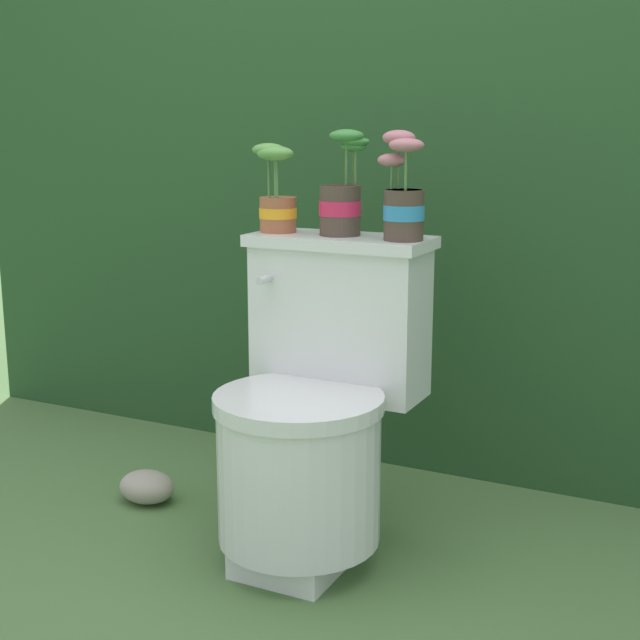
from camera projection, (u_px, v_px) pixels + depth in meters
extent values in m
plane|color=#4C703D|center=(304.00, 569.00, 2.18)|extent=(12.00, 12.00, 0.00)
cube|color=#234723|center=(451.00, 188.00, 2.92)|extent=(3.42, 0.64, 1.73)
cube|color=silver|center=(299.00, 550.00, 2.21)|extent=(0.24, 0.31, 0.07)
cylinder|color=silver|center=(299.00, 474.00, 2.16)|extent=(0.40, 0.40, 0.33)
cylinder|color=silver|center=(299.00, 402.00, 2.12)|extent=(0.41, 0.41, 0.04)
cube|color=silver|center=(340.00, 321.00, 2.29)|extent=(0.44, 0.18, 0.38)
cube|color=silver|center=(340.00, 241.00, 2.25)|extent=(0.46, 0.21, 0.03)
cylinder|color=silver|center=(264.00, 280.00, 2.23)|extent=(0.02, 0.05, 0.02)
cylinder|color=#9E5638|center=(278.00, 215.00, 2.30)|extent=(0.10, 0.10, 0.09)
cylinder|color=orange|center=(278.00, 213.00, 2.30)|extent=(0.10, 0.10, 0.03)
cylinder|color=#332319|center=(278.00, 199.00, 2.30)|extent=(0.09, 0.09, 0.01)
cylinder|color=#4C753D|center=(269.00, 176.00, 2.26)|extent=(0.01, 0.01, 0.11)
ellipsoid|color=#569342|center=(268.00, 150.00, 2.25)|extent=(0.09, 0.06, 0.03)
cylinder|color=#4C753D|center=(277.00, 177.00, 2.25)|extent=(0.01, 0.01, 0.11)
ellipsoid|color=#569342|center=(277.00, 151.00, 2.23)|extent=(0.07, 0.05, 0.03)
cylinder|color=#4C753D|center=(275.00, 178.00, 2.25)|extent=(0.01, 0.01, 0.10)
ellipsoid|color=#569342|center=(275.00, 153.00, 2.24)|extent=(0.10, 0.07, 0.04)
cylinder|color=#47382D|center=(340.00, 210.00, 2.23)|extent=(0.10, 0.10, 0.12)
cylinder|color=#D1234C|center=(340.00, 208.00, 2.23)|extent=(0.11, 0.11, 0.04)
cylinder|color=#332319|center=(340.00, 188.00, 2.22)|extent=(0.09, 0.09, 0.01)
cylinder|color=#4C753D|center=(346.00, 162.00, 2.22)|extent=(0.01, 0.01, 0.11)
ellipsoid|color=#387F38|center=(347.00, 136.00, 2.21)|extent=(0.09, 0.06, 0.03)
cylinder|color=#4C753D|center=(354.00, 167.00, 2.24)|extent=(0.01, 0.01, 0.09)
ellipsoid|color=#387F38|center=(354.00, 147.00, 2.23)|extent=(0.07, 0.05, 0.03)
cylinder|color=#4C753D|center=(354.00, 165.00, 2.23)|extent=(0.01, 0.01, 0.10)
ellipsoid|color=#387F38|center=(354.00, 141.00, 2.22)|extent=(0.07, 0.05, 0.02)
cylinder|color=#47382D|center=(404.00, 215.00, 2.14)|extent=(0.10, 0.10, 0.12)
cylinder|color=#2D84BC|center=(404.00, 213.00, 2.13)|extent=(0.10, 0.10, 0.04)
cylinder|color=#332319|center=(404.00, 192.00, 2.12)|extent=(0.09, 0.09, 0.01)
cylinder|color=#4C753D|center=(392.00, 177.00, 2.14)|extent=(0.01, 0.01, 0.06)
ellipsoid|color=#B26B75|center=(392.00, 160.00, 2.13)|extent=(0.07, 0.05, 0.03)
cylinder|color=#4C753D|center=(406.00, 170.00, 2.08)|extent=(0.01, 0.01, 0.10)
ellipsoid|color=#B26B75|center=(406.00, 145.00, 2.07)|extent=(0.09, 0.06, 0.03)
cylinder|color=#4C753D|center=(398.00, 166.00, 2.13)|extent=(0.01, 0.01, 0.11)
ellipsoid|color=#B26B75|center=(399.00, 138.00, 2.12)|extent=(0.08, 0.06, 0.04)
ellipsoid|color=#9E9384|center=(147.00, 487.00, 2.56)|extent=(0.17, 0.13, 0.09)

